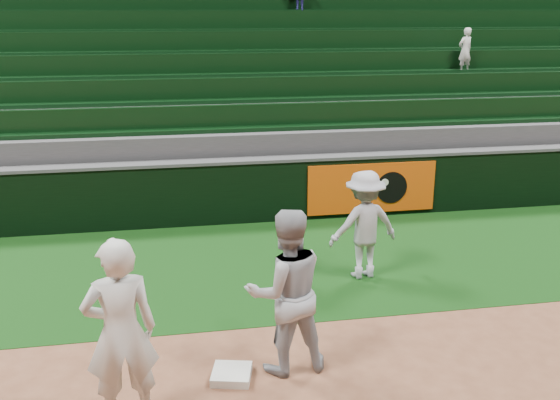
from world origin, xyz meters
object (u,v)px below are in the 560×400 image
Objects in this scene: first_base at (232,374)px; baserunner at (286,291)px; first_baseman at (120,333)px; base_coach at (364,225)px.

baserunner reaches higher than first_base.
first_baseman is 1.88m from baserunner.
first_base is at bearing 3.13° from baserunner.
base_coach is at bearing -131.74° from baserunner.
first_base is 0.22× the size of first_baseman.
baserunner is 2.86m from base_coach.
first_baseman reaches higher than base_coach.
base_coach is at bearing 46.82° from first_base.
first_base is 3.45m from base_coach.
first_base is 0.26× the size of base_coach.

